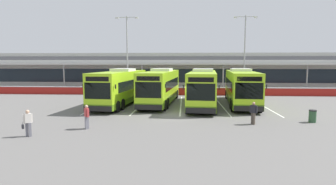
{
  "coord_description": "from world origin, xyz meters",
  "views": [
    {
      "loc": [
        0.38,
        -22.71,
        4.41
      ],
      "look_at": [
        -1.19,
        3.0,
        1.6
      ],
      "focal_mm": 29.3,
      "sensor_mm": 36.0,
      "label": 1
    }
  ],
  "objects_px": {
    "lamp_post_west": "(127,50)",
    "lamp_post_centre": "(245,49)",
    "litter_bin": "(313,116)",
    "coach_bus_leftmost": "(121,88)",
    "pedestrian_with_handbag": "(28,122)",
    "coach_bus_right_centre": "(241,88)",
    "coach_bus_left_centre": "(161,87)",
    "pedestrian_in_dark_coat": "(87,116)",
    "coach_bus_centre": "(203,88)",
    "pedestrian_child": "(253,112)"
  },
  "relations": [
    {
      "from": "coach_bus_centre",
      "to": "coach_bus_right_centre",
      "type": "distance_m",
      "value": 4.28
    },
    {
      "from": "pedestrian_with_handbag",
      "to": "lamp_post_centre",
      "type": "distance_m",
      "value": 30.74
    },
    {
      "from": "pedestrian_with_handbag",
      "to": "pedestrian_in_dark_coat",
      "type": "xyz_separation_m",
      "value": [
        2.84,
        2.09,
        0.02
      ]
    },
    {
      "from": "coach_bus_centre",
      "to": "pedestrian_in_dark_coat",
      "type": "height_order",
      "value": "coach_bus_centre"
    },
    {
      "from": "pedestrian_in_dark_coat",
      "to": "lamp_post_centre",
      "type": "bearing_deg",
      "value": 56.09
    },
    {
      "from": "pedestrian_in_dark_coat",
      "to": "coach_bus_left_centre",
      "type": "bearing_deg",
      "value": 71.72
    },
    {
      "from": "coach_bus_centre",
      "to": "lamp_post_west",
      "type": "height_order",
      "value": "lamp_post_west"
    },
    {
      "from": "coach_bus_centre",
      "to": "litter_bin",
      "type": "distance_m",
      "value": 10.73
    },
    {
      "from": "lamp_post_west",
      "to": "pedestrian_child",
      "type": "bearing_deg",
      "value": -56.18
    },
    {
      "from": "pedestrian_child",
      "to": "lamp_post_west",
      "type": "bearing_deg",
      "value": 123.82
    },
    {
      "from": "coach_bus_centre",
      "to": "pedestrian_in_dark_coat",
      "type": "distance_m",
      "value": 13.39
    },
    {
      "from": "coach_bus_leftmost",
      "to": "pedestrian_with_handbag",
      "type": "bearing_deg",
      "value": -101.3
    },
    {
      "from": "coach_bus_left_centre",
      "to": "pedestrian_in_dark_coat",
      "type": "height_order",
      "value": "coach_bus_left_centre"
    },
    {
      "from": "lamp_post_west",
      "to": "litter_bin",
      "type": "distance_m",
      "value": 26.55
    },
    {
      "from": "pedestrian_child",
      "to": "coach_bus_leftmost",
      "type": "bearing_deg",
      "value": 143.09
    },
    {
      "from": "coach_bus_leftmost",
      "to": "lamp_post_west",
      "type": "bearing_deg",
      "value": 97.96
    },
    {
      "from": "coach_bus_leftmost",
      "to": "litter_bin",
      "type": "xyz_separation_m",
      "value": [
        16.26,
        -7.86,
        -1.32
      ]
    },
    {
      "from": "coach_bus_right_centre",
      "to": "coach_bus_left_centre",
      "type": "bearing_deg",
      "value": 178.65
    },
    {
      "from": "lamp_post_west",
      "to": "lamp_post_centre",
      "type": "height_order",
      "value": "same"
    },
    {
      "from": "coach_bus_left_centre",
      "to": "pedestrian_child",
      "type": "xyz_separation_m",
      "value": [
        7.54,
        -9.76,
        -0.91
      ]
    },
    {
      "from": "coach_bus_leftmost",
      "to": "coach_bus_centre",
      "type": "distance_m",
      "value": 8.63
    },
    {
      "from": "pedestrian_in_dark_coat",
      "to": "lamp_post_west",
      "type": "height_order",
      "value": "lamp_post_west"
    },
    {
      "from": "pedestrian_in_dark_coat",
      "to": "pedestrian_with_handbag",
      "type": "bearing_deg",
      "value": -143.73
    },
    {
      "from": "lamp_post_centre",
      "to": "litter_bin",
      "type": "distance_m",
      "value": 20.22
    },
    {
      "from": "pedestrian_child",
      "to": "coach_bus_centre",
      "type": "bearing_deg",
      "value": 110.31
    },
    {
      "from": "pedestrian_in_dark_coat",
      "to": "pedestrian_child",
      "type": "relative_size",
      "value": 1.0
    },
    {
      "from": "lamp_post_west",
      "to": "lamp_post_centre",
      "type": "distance_m",
      "value": 16.81
    },
    {
      "from": "pedestrian_with_handbag",
      "to": "lamp_post_west",
      "type": "xyz_separation_m",
      "value": [
        1.05,
        23.91,
        5.43
      ]
    },
    {
      "from": "coach_bus_centre",
      "to": "pedestrian_child",
      "type": "relative_size",
      "value": 7.61
    },
    {
      "from": "pedestrian_in_dark_coat",
      "to": "pedestrian_child",
      "type": "height_order",
      "value": "same"
    },
    {
      "from": "pedestrian_with_handbag",
      "to": "coach_bus_left_centre",
      "type": "bearing_deg",
      "value": 64.12
    },
    {
      "from": "coach_bus_centre",
      "to": "pedestrian_child",
      "type": "height_order",
      "value": "coach_bus_centre"
    },
    {
      "from": "coach_bus_right_centre",
      "to": "litter_bin",
      "type": "distance_m",
      "value": 9.42
    },
    {
      "from": "coach_bus_right_centre",
      "to": "pedestrian_child",
      "type": "xyz_separation_m",
      "value": [
        -1.02,
        -9.56,
        -0.91
      ]
    },
    {
      "from": "pedestrian_child",
      "to": "lamp_post_west",
      "type": "distance_m",
      "value": 24.4
    },
    {
      "from": "pedestrian_child",
      "to": "lamp_post_centre",
      "type": "xyz_separation_m",
      "value": [
        3.56,
        20.27,
        5.42
      ]
    },
    {
      "from": "lamp_post_west",
      "to": "pedestrian_in_dark_coat",
      "type": "bearing_deg",
      "value": -85.31
    },
    {
      "from": "coach_bus_right_centre",
      "to": "lamp_post_centre",
      "type": "height_order",
      "value": "lamp_post_centre"
    },
    {
      "from": "coach_bus_centre",
      "to": "pedestrian_child",
      "type": "distance_m",
      "value": 8.95
    },
    {
      "from": "pedestrian_with_handbag",
      "to": "lamp_post_west",
      "type": "relative_size",
      "value": 0.15
    },
    {
      "from": "coach_bus_leftmost",
      "to": "coach_bus_right_centre",
      "type": "xyz_separation_m",
      "value": [
        12.73,
        0.77,
        0.0
      ]
    },
    {
      "from": "lamp_post_west",
      "to": "lamp_post_centre",
      "type": "bearing_deg",
      "value": 1.74
    },
    {
      "from": "coach_bus_right_centre",
      "to": "pedestrian_in_dark_coat",
      "type": "xyz_separation_m",
      "value": [
        -12.47,
        -11.63,
        -0.91
      ]
    },
    {
      "from": "coach_bus_right_centre",
      "to": "coach_bus_centre",
      "type": "bearing_deg",
      "value": -163.56
    },
    {
      "from": "coach_bus_right_centre",
      "to": "pedestrian_in_dark_coat",
      "type": "bearing_deg",
      "value": -137.01
    },
    {
      "from": "pedestrian_with_handbag",
      "to": "coach_bus_centre",
      "type": "bearing_deg",
      "value": 48.13
    },
    {
      "from": "lamp_post_centre",
      "to": "coach_bus_right_centre",
      "type": "bearing_deg",
      "value": -103.36
    },
    {
      "from": "lamp_post_west",
      "to": "litter_bin",
      "type": "height_order",
      "value": "lamp_post_west"
    },
    {
      "from": "lamp_post_west",
      "to": "coach_bus_left_centre",
      "type": "bearing_deg",
      "value": -60.33
    },
    {
      "from": "lamp_post_centre",
      "to": "litter_bin",
      "type": "xyz_separation_m",
      "value": [
        0.99,
        -19.34,
        -5.82
      ]
    }
  ]
}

